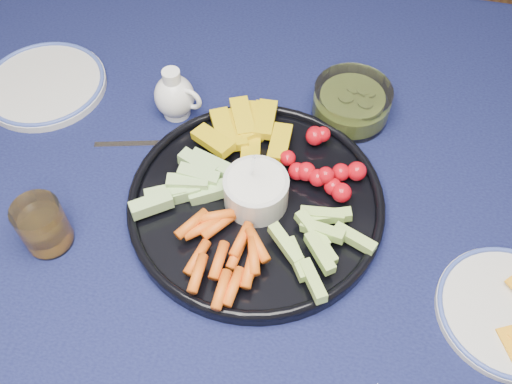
% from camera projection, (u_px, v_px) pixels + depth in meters
% --- Properties ---
extents(dining_table, '(1.67, 1.07, 0.75)m').
position_uv_depth(dining_table, '(273.00, 199.00, 1.00)').
color(dining_table, '#4C2E19').
rests_on(dining_table, ground).
extents(crudite_platter, '(0.39, 0.39, 0.13)m').
position_uv_depth(crudite_platter, '(254.00, 199.00, 0.87)').
color(crudite_platter, black).
rests_on(crudite_platter, dining_table).
extents(creamer_pitcher, '(0.09, 0.07, 0.10)m').
position_uv_depth(creamer_pitcher, '(175.00, 96.00, 0.97)').
color(creamer_pitcher, white).
rests_on(creamer_pitcher, dining_table).
extents(pickle_bowl, '(0.13, 0.13, 0.06)m').
position_uv_depth(pickle_bowl, '(351.00, 104.00, 0.98)').
color(pickle_bowl, silver).
rests_on(pickle_bowl, dining_table).
extents(cheese_plate, '(0.20, 0.20, 0.02)m').
position_uv_depth(cheese_plate, '(510.00, 311.00, 0.78)').
color(cheese_plate, silver).
rests_on(cheese_plate, dining_table).
extents(juice_tumbler, '(0.07, 0.07, 0.08)m').
position_uv_depth(juice_tumbler, '(44.00, 227.00, 0.82)').
color(juice_tumbler, silver).
rests_on(juice_tumbler, dining_table).
extents(fork_left, '(0.18, 0.06, 0.00)m').
position_uv_depth(fork_left, '(157.00, 144.00, 0.96)').
color(fork_left, silver).
rests_on(fork_left, dining_table).
extents(side_plate_extra, '(0.22, 0.22, 0.02)m').
position_uv_depth(side_plate_extra, '(45.00, 84.00, 1.03)').
color(side_plate_extra, silver).
rests_on(side_plate_extra, dining_table).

